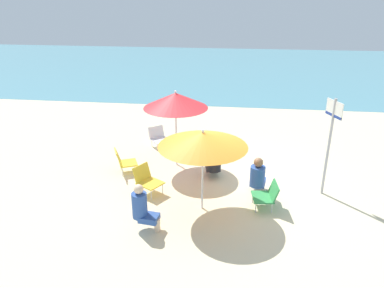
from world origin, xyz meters
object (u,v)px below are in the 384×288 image
object	(u,v)px
umbrella_red	(176,100)
person_c	(258,176)
beach_chair_c	(147,179)
beach_chair_d	(159,137)
warning_sign	(331,134)
umbrella_orange	(203,139)
person_a	(214,161)
person_b	(142,207)
beach_chair_a	(124,161)
beach_chair_b	(267,195)

from	to	relation	value
umbrella_red	person_c	bearing A→B (deg)	-31.70
beach_chair_c	beach_chair_d	size ratio (longest dim) A/B	1.01
beach_chair_c	warning_sign	size ratio (longest dim) A/B	0.33
umbrella_orange	person_c	xyz separation A→B (m)	(1.18, 0.78, -1.14)
person_c	umbrella_red	bearing A→B (deg)	68.80
umbrella_orange	person_a	world-z (taller)	umbrella_orange
person_a	person_b	distance (m)	2.59
umbrella_red	person_c	distance (m)	2.75
beach_chair_a	warning_sign	distance (m)	4.93
warning_sign	person_a	bearing A→B (deg)	146.29
umbrella_orange	warning_sign	bearing A→B (deg)	19.79
beach_chair_b	person_c	distance (m)	0.64
beach_chair_a	beach_chair_d	xyz separation A→B (m)	(0.51, 1.83, -0.05)
umbrella_red	umbrella_orange	distance (m)	2.23
umbrella_red	beach_chair_a	bearing A→B (deg)	-152.86
beach_chair_c	beach_chair_d	distance (m)	2.75
beach_chair_d	warning_sign	xyz separation A→B (m)	(4.27, -2.28, 1.17)
umbrella_orange	beach_chair_b	bearing A→B (deg)	7.51
person_a	beach_chair_a	bearing A→B (deg)	79.99
umbrella_orange	beach_chair_d	xyz separation A→B (m)	(-1.61, 3.24, -1.29)
person_c	beach_chair_b	bearing A→B (deg)	-152.55
person_a	umbrella_orange	bearing A→B (deg)	164.11
person_a	beach_chair_c	bearing A→B (deg)	112.06
person_b	person_c	xyz separation A→B (m)	(2.24, 1.65, -0.05)
umbrella_orange	person_a	xyz separation A→B (m)	(0.14, 1.41, -1.12)
beach_chair_c	person_b	world-z (taller)	person_b
beach_chair_c	person_a	world-z (taller)	person_a
beach_chair_d	person_b	distance (m)	4.16
umbrella_red	beach_chair_d	xyz separation A→B (m)	(-0.73, 1.19, -1.48)
umbrella_red	beach_chair_b	world-z (taller)	umbrella_red
beach_chair_d	person_b	size ratio (longest dim) A/B	0.76
beach_chair_a	umbrella_orange	bearing A→B (deg)	-57.46
beach_chair_c	umbrella_red	bearing A→B (deg)	106.55
beach_chair_a	beach_chair_d	distance (m)	1.90
beach_chair_d	person_a	bearing A→B (deg)	4.90
person_b	warning_sign	bearing A→B (deg)	34.05
beach_chair_a	person_c	xyz separation A→B (m)	(3.29, -0.63, 0.10)
umbrella_orange	beach_chair_c	xyz separation A→B (m)	(-1.31, 0.50, -1.23)
umbrella_red	person_a	size ratio (longest dim) A/B	2.16
umbrella_orange	beach_chair_a	world-z (taller)	umbrella_orange
umbrella_red	beach_chair_a	xyz separation A→B (m)	(-1.24, -0.64, -1.42)
umbrella_red	person_a	world-z (taller)	umbrella_red
umbrella_red	beach_chair_b	bearing A→B (deg)	-39.88
umbrella_red	person_a	distance (m)	1.77
umbrella_orange	person_b	distance (m)	1.76
umbrella_orange	beach_chair_c	world-z (taller)	umbrella_orange
person_c	person_b	bearing A→B (deg)	137.00
beach_chair_c	beach_chair_d	bearing A→B (deg)	128.45
umbrella_orange	person_b	bearing A→B (deg)	-140.43
umbrella_red	person_b	bearing A→B (deg)	-93.60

